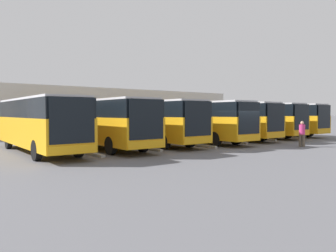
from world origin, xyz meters
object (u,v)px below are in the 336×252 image
at_px(bus_1, 250,119).
at_px(bus_6, 39,122).
at_px(bus_3, 195,120).
at_px(bus_5, 102,121).
at_px(bus_4, 149,120).
at_px(bus_2, 224,119).
at_px(bus_0, 273,118).
at_px(pedestrian, 302,133).

relative_size(bus_1, bus_6, 1.00).
bearing_deg(bus_3, bus_5, -1.74).
height_order(bus_4, bus_6, same).
xyz_separation_m(bus_3, bus_5, (7.99, -0.27, 0.00)).
bearing_deg(bus_2, bus_0, -176.50).
xyz_separation_m(bus_2, bus_4, (7.99, 0.07, 0.00)).
height_order(bus_1, bus_5, same).
bearing_deg(bus_5, bus_6, -0.86).
bearing_deg(bus_1, bus_2, 4.23).
xyz_separation_m(bus_0, bus_4, (15.98, 0.53, 0.00)).
distance_m(bus_1, bus_4, 11.99).
xyz_separation_m(bus_0, bus_2, (7.99, 0.46, 0.00)).
relative_size(bus_0, bus_4, 1.00).
bearing_deg(bus_1, bus_4, 1.90).
xyz_separation_m(bus_1, bus_4, (11.99, 0.36, 0.00)).
relative_size(bus_0, bus_5, 1.00).
relative_size(bus_4, bus_5, 1.00).
xyz_separation_m(bus_2, pedestrian, (0.42, 7.84, -0.84)).
distance_m(bus_0, bus_2, 8.00).
height_order(bus_5, bus_6, same).
height_order(bus_6, pedestrian, bus_6).
relative_size(bus_1, pedestrian, 6.15).
xyz_separation_m(bus_5, bus_6, (4.00, -0.07, 0.00)).
bearing_deg(bus_6, bus_5, 179.14).
height_order(bus_0, bus_5, same).
distance_m(bus_2, bus_4, 7.99).
bearing_deg(bus_4, bus_2, -179.26).
relative_size(bus_3, bus_6, 1.00).
relative_size(bus_4, pedestrian, 6.15).
xyz_separation_m(bus_0, bus_1, (4.00, 0.18, 0.00)).
distance_m(bus_1, bus_2, 4.01).
bearing_deg(pedestrian, bus_1, 131.10).
bearing_deg(bus_4, bus_1, -178.10).
height_order(bus_0, bus_6, same).
height_order(bus_2, bus_3, same).
bearing_deg(bus_4, pedestrian, 134.49).
bearing_deg(bus_0, bus_2, 3.50).
height_order(bus_3, pedestrian, bus_3).
bearing_deg(bus_0, bus_4, 2.12).
relative_size(bus_2, bus_5, 1.00).
bearing_deg(bus_4, bus_5, 5.39).
xyz_separation_m(bus_4, bus_6, (7.99, 0.29, 0.00)).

